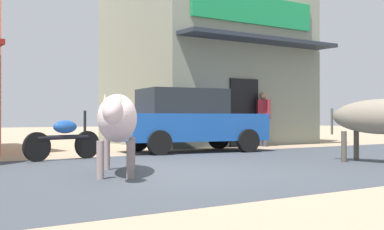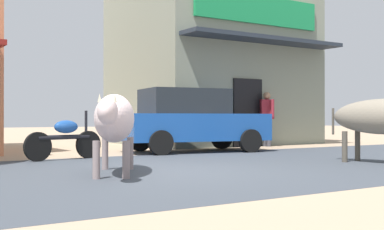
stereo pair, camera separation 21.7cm
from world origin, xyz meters
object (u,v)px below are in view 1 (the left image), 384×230
object	(u,v)px
pedestrian_by_shop	(263,114)
parked_hatchback_car	(189,120)
parked_motorcycle	(64,138)
cow_near_brown	(117,119)

from	to	relation	value
pedestrian_by_shop	parked_hatchback_car	bearing A→B (deg)	-165.74
parked_hatchback_car	pedestrian_by_shop	size ratio (longest dim) A/B	2.35
parked_motorcycle	pedestrian_by_shop	bearing A→B (deg)	12.24
parked_hatchback_car	parked_motorcycle	world-z (taller)	parked_hatchback_car
parked_motorcycle	pedestrian_by_shop	xyz separation A→B (m)	(6.98, 1.51, 0.53)
pedestrian_by_shop	cow_near_brown	bearing A→B (deg)	-147.28
parked_motorcycle	cow_near_brown	world-z (taller)	cow_near_brown
parked_motorcycle	cow_near_brown	bearing A→B (deg)	-95.07
parked_hatchback_car	pedestrian_by_shop	distance (m)	3.47
parked_hatchback_car	pedestrian_by_shop	xyz separation A→B (m)	(3.36, 0.86, 0.16)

